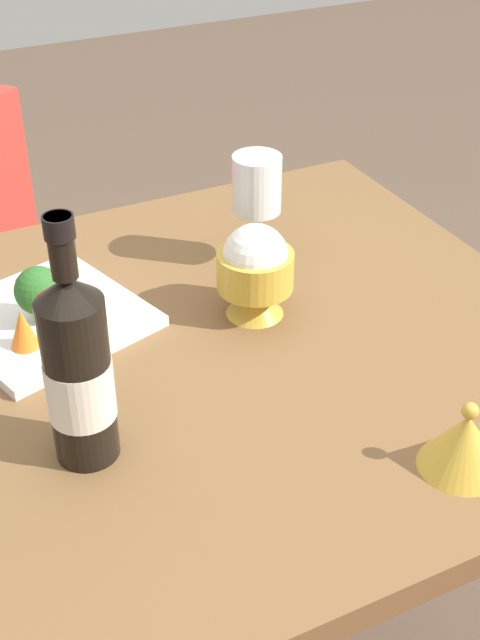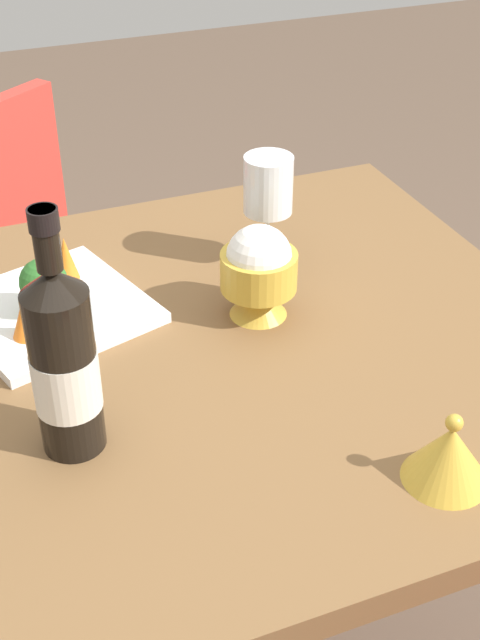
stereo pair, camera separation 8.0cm
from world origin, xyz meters
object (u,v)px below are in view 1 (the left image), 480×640
Objects in this scene: rice_bowl at (255,269)px; serving_plate at (46,318)px; wine_glass at (257,187)px; broccoli_floret at (39,292)px; carrot_garnish_right at (23,328)px; rice_bowl_lid at (464,441)px; carrot_garnish_left at (57,266)px; wine_bottle at (78,370)px.

rice_bowl reaches higher than serving_plate.
broccoli_floret is at bearing -83.01° from wine_glass.
wine_glass reaches higher than carrot_garnish_right.
rice_bowl_lid is (0.52, -0.00, -0.09)m from wine_glass.
wine_glass is 0.16m from rice_bowl.
wine_glass is 2.59× the size of carrot_garnish_left.
wine_bottle reaches higher than rice_bowl.
serving_plate is at bearing 158.34° from broccoli_floret.
rice_bowl_lid is 1.45× the size of carrot_garnish_left.
carrot_garnish_left is (-0.35, 0.07, -0.07)m from wine_bottle.
rice_bowl is 0.30m from carrot_garnish_left.
broccoli_floret is 0.06m from carrot_garnish_right.
wine_glass reaches higher than broccoli_floret.
serving_plate is at bearing -111.33° from rice_bowl.
broccoli_floret reaches higher than carrot_garnish_right.
carrot_garnish_right is at bearing -38.96° from broccoli_floret.
rice_bowl is 0.31m from serving_plate.
carrot_garnish_left is at bearing 148.39° from serving_plate.
rice_bowl reaches higher than rice_bowl_lid.
carrot_garnish_right is at bearing -34.70° from serving_plate.
wine_glass reaches higher than carrot_garnish_left.
broccoli_floret is 0.10m from carrot_garnish_left.
rice_bowl_lid is 0.64m from carrot_garnish_left.
broccoli_floret is (0.04, -0.36, -0.06)m from wine_glass.
wine_bottle is 0.36m from rice_bowl.
carrot_garnish_left reaches higher than carrot_garnish_right.
serving_plate is (-0.50, -0.35, -0.03)m from rice_bowl_lid.
broccoli_floret reaches higher than serving_plate.
wine_bottle reaches higher than rice_bowl_lid.
wine_bottle reaches higher than carrot_garnish_left.
rice_bowl_lid is at bearing 42.16° from carrot_garnish_right.
wine_bottle is 3.62× the size of broccoli_floret.
wine_bottle is 2.19× the size of rice_bowl.
broccoli_floret is at bearing -21.66° from serving_plate.
wine_bottle is 0.49m from wine_glass.
rice_bowl reaches higher than carrot_garnish_right.
serving_plate is at bearing -85.83° from wine_glass.
carrot_garnish_right is (-0.22, -0.02, -0.08)m from wine_bottle.
wine_glass is 1.79× the size of rice_bowl_lid.
rice_bowl_lid is at bearing 9.77° from rice_bowl.
wine_bottle is at bearing -119.60° from rice_bowl_lid.
wine_bottle is at bearing -60.60° from rice_bowl.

